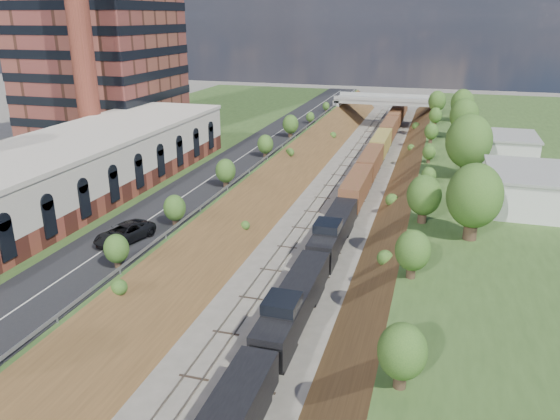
{
  "coord_description": "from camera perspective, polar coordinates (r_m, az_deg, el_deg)",
  "views": [
    {
      "loc": [
        13.32,
        -12.29,
        25.54
      ],
      "look_at": [
        -2.28,
        40.11,
        6.0
      ],
      "focal_mm": 35.0,
      "sensor_mm": 36.0,
      "label": 1
    }
  ],
  "objects": [
    {
      "name": "suv",
      "position": [
        54.16,
        -15.95,
        -2.32
      ],
      "size": [
        4.39,
        6.75,
        1.73
      ],
      "primitive_type": "imported",
      "rotation": [
        0.0,
        0.0,
        -0.26
      ],
      "color": "black",
      "rests_on": "road"
    },
    {
      "name": "tree_left_crest",
      "position": [
        44.9,
        -19.44,
        -5.87
      ],
      "size": [
        2.45,
        2.45,
        3.55
      ],
      "color": "#473323",
      "rests_on": "platform_left"
    },
    {
      "name": "freight_train",
      "position": [
        91.7,
        9.37,
        4.8
      ],
      "size": [
        2.76,
        141.31,
        4.55
      ],
      "color": "black",
      "rests_on": "ground"
    },
    {
      "name": "white_building_far",
      "position": [
        88.83,
        22.57,
        5.98
      ],
      "size": [
        8.0,
        10.0,
        3.6
      ],
      "primitive_type": "cube",
      "color": "silver",
      "rests_on": "platform_right"
    },
    {
      "name": "smokestack",
      "position": [
        84.24,
        -20.31,
        18.16
      ],
      "size": [
        3.2,
        3.2,
        40.0
      ],
      "primitive_type": "cylinder",
      "color": "brown",
      "rests_on": "platform_left"
    },
    {
      "name": "rail_right_track",
      "position": [
        77.38,
        7.69,
        0.28
      ],
      "size": [
        1.58,
        180.0,
        0.18
      ],
      "primitive_type": "cube",
      "color": "gray",
      "rests_on": "ground"
    },
    {
      "name": "white_building_near",
      "position": [
        67.68,
        24.55,
        1.95
      ],
      "size": [
        9.0,
        12.0,
        4.0
      ],
      "primitive_type": "cube",
      "color": "silver",
      "rests_on": "platform_right"
    },
    {
      "name": "embankment_left",
      "position": [
        80.43,
        -1.91,
        1.14
      ],
      "size": [
        10.0,
        180.0,
        10.0
      ],
      "primitive_type": "cube",
      "rotation": [
        0.0,
        0.79,
        0.0
      ],
      "color": "brown",
      "rests_on": "ground"
    },
    {
      "name": "overpass",
      "position": [
        136.51,
        10.98,
        10.63
      ],
      "size": [
        24.5,
        8.3,
        7.4
      ],
      "color": "gray",
      "rests_on": "ground"
    },
    {
      "name": "embankment_right",
      "position": [
        76.7,
        13.89,
        -0.38
      ],
      "size": [
        10.0,
        180.0,
        10.0
      ],
      "primitive_type": "cube",
      "rotation": [
        0.0,
        0.79,
        0.0
      ],
      "color": "brown",
      "rests_on": "ground"
    },
    {
      "name": "road",
      "position": [
        80.47,
        -5.0,
        4.84
      ],
      "size": [
        8.0,
        180.0,
        0.1
      ],
      "primitive_type": "cube",
      "color": "black",
      "rests_on": "platform_left"
    },
    {
      "name": "platform_left",
      "position": [
        88.89,
        -15.54,
        3.91
      ],
      "size": [
        44.0,
        180.0,
        5.0
      ],
      "primitive_type": "cube",
      "color": "#345121",
      "rests_on": "ground"
    },
    {
      "name": "commercial_building",
      "position": [
        67.28,
        -22.09,
        3.53
      ],
      "size": [
        14.3,
        62.3,
        7.0
      ],
      "color": "brown",
      "rests_on": "platform_left"
    },
    {
      "name": "rail_left_track",
      "position": [
        78.27,
        3.94,
        0.64
      ],
      "size": [
        1.58,
        180.0,
        0.18
      ],
      "primitive_type": "cube",
      "color": "gray",
      "rests_on": "ground"
    },
    {
      "name": "guardrail",
      "position": [
        78.79,
        -2.28,
        4.95
      ],
      "size": [
        0.1,
        171.0,
        0.7
      ],
      "color": "#99999E",
      "rests_on": "platform_left"
    },
    {
      "name": "tree_right_large",
      "position": [
        54.85,
        19.66,
        1.36
      ],
      "size": [
        5.25,
        5.25,
        7.61
      ],
      "color": "#473323",
      "rests_on": "platform_right"
    }
  ]
}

